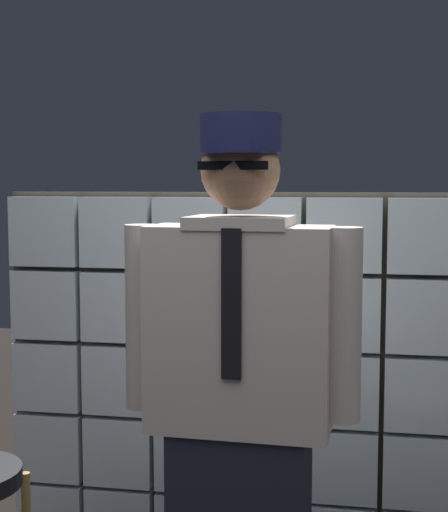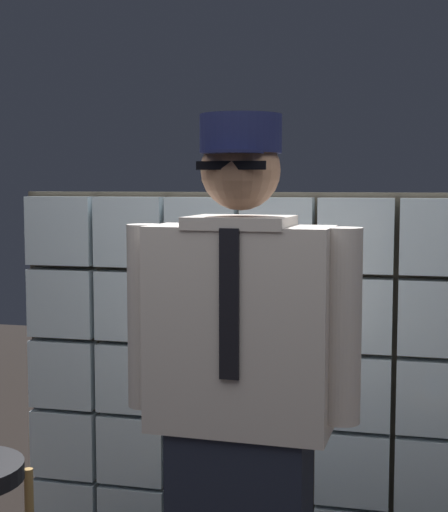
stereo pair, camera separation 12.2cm
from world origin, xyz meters
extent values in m
cube|color=silver|center=(-0.92, 1.31, 0.45)|extent=(0.29, 0.08, 0.29)
cube|color=silver|center=(-0.62, 1.31, 0.45)|extent=(0.29, 0.08, 0.29)
cube|color=silver|center=(-0.31, 1.31, 0.45)|extent=(0.29, 0.08, 0.29)
cube|color=silver|center=(0.00, 1.31, 0.45)|extent=(0.29, 0.08, 0.29)
cube|color=silver|center=(0.31, 1.31, 0.45)|extent=(0.29, 0.08, 0.29)
cube|color=silver|center=(0.62, 1.31, 0.45)|extent=(0.29, 0.08, 0.29)
cube|color=silver|center=(-0.92, 1.31, 0.76)|extent=(0.29, 0.08, 0.29)
cube|color=silver|center=(-0.62, 1.31, 0.76)|extent=(0.29, 0.08, 0.29)
cube|color=silver|center=(-0.31, 1.31, 0.76)|extent=(0.29, 0.08, 0.29)
cube|color=silver|center=(0.00, 1.31, 0.76)|extent=(0.29, 0.08, 0.29)
cube|color=silver|center=(0.31, 1.31, 0.76)|extent=(0.29, 0.08, 0.29)
cube|color=silver|center=(0.62, 1.31, 0.76)|extent=(0.29, 0.08, 0.29)
cube|color=silver|center=(-0.92, 1.31, 1.07)|extent=(0.29, 0.08, 0.29)
cube|color=silver|center=(-0.62, 1.31, 1.07)|extent=(0.29, 0.08, 0.29)
cube|color=silver|center=(-0.31, 1.31, 1.07)|extent=(0.29, 0.08, 0.29)
cube|color=silver|center=(0.00, 1.31, 1.07)|extent=(0.29, 0.08, 0.29)
cube|color=silver|center=(0.31, 1.31, 1.07)|extent=(0.29, 0.08, 0.29)
cube|color=silver|center=(0.62, 1.31, 1.07)|extent=(0.29, 0.08, 0.29)
cube|color=silver|center=(-0.92, 1.31, 1.38)|extent=(0.29, 0.08, 0.29)
cube|color=silver|center=(-0.62, 1.31, 1.38)|extent=(0.29, 0.08, 0.29)
cube|color=silver|center=(-0.31, 1.31, 1.38)|extent=(0.29, 0.08, 0.29)
cube|color=silver|center=(0.00, 1.31, 1.38)|extent=(0.29, 0.08, 0.29)
cube|color=silver|center=(0.31, 1.31, 1.38)|extent=(0.29, 0.08, 0.29)
cube|color=silver|center=(0.62, 1.31, 1.38)|extent=(0.29, 0.08, 0.29)
cube|color=#4C4438|center=(0.00, 1.36, 0.76)|extent=(2.18, 0.02, 1.56)
cube|color=silver|center=(0.04, 0.49, 1.15)|extent=(0.54, 0.25, 0.60)
cube|color=black|center=(0.03, 0.37, 1.24)|extent=(0.06, 0.01, 0.42)
cube|color=silver|center=(0.04, 0.49, 1.47)|extent=(0.30, 0.25, 0.04)
sphere|color=#A87A5B|center=(0.04, 0.49, 1.62)|extent=(0.23, 0.23, 0.23)
ellipsoid|color=black|center=(0.03, 0.44, 1.58)|extent=(0.15, 0.09, 0.10)
cube|color=black|center=(0.03, 0.39, 1.63)|extent=(0.20, 0.02, 0.02)
cylinder|color=#191E47|center=(0.03, 0.41, 1.66)|extent=(0.18, 0.18, 0.01)
cylinder|color=#191E47|center=(0.04, 0.49, 1.72)|extent=(0.24, 0.24, 0.11)
cylinder|color=silver|center=(0.33, 0.48, 1.18)|extent=(0.11, 0.11, 0.56)
cylinder|color=silver|center=(-0.26, 0.50, 1.18)|extent=(0.11, 0.11, 0.56)
camera|label=1|loc=(0.40, -1.71, 1.58)|focal=54.35mm
camera|label=2|loc=(0.52, -1.69, 1.58)|focal=54.35mm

